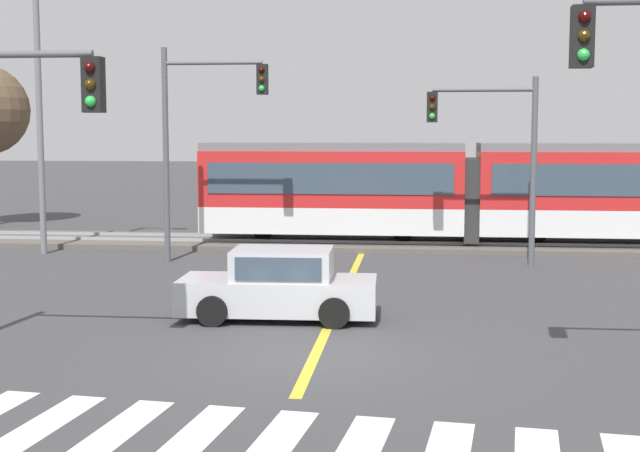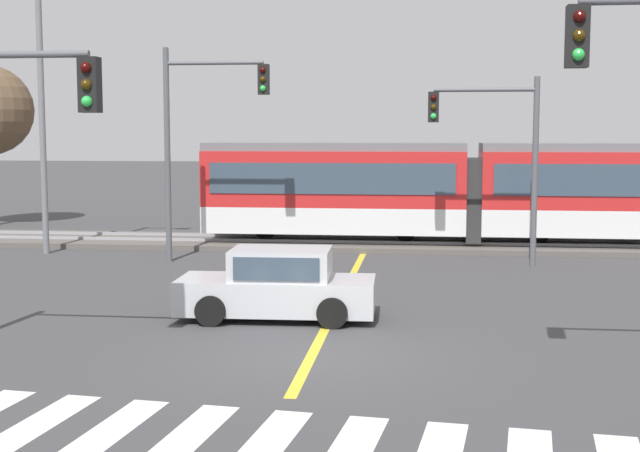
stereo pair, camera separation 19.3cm
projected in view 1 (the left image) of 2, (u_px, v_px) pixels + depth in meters
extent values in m
plane|color=#3D3D3F|center=(315.00, 356.00, 15.98)|extent=(200.00, 200.00, 0.00)
cube|color=#56514C|center=(365.00, 244.00, 31.16)|extent=(120.00, 4.00, 0.18)
cube|color=#939399|center=(364.00, 242.00, 30.43)|extent=(120.00, 0.08, 0.10)
cube|color=#939399|center=(366.00, 237.00, 31.85)|extent=(120.00, 0.08, 0.10)
cube|color=silver|center=(333.00, 218.00, 31.19)|extent=(9.00, 2.60, 0.90)
cube|color=red|center=(333.00, 178.00, 31.04)|extent=(9.00, 2.60, 1.90)
cube|color=#384756|center=(329.00, 179.00, 29.73)|extent=(8.28, 0.04, 1.04)
cube|color=slate|center=(333.00, 147.00, 30.92)|extent=(9.00, 2.39, 0.28)
cylinder|color=black|center=(403.00, 232.00, 30.97)|extent=(0.70, 0.20, 0.70)
cylinder|color=black|center=(263.00, 230.00, 31.50)|extent=(0.70, 0.20, 0.70)
cube|color=silver|center=(611.00, 221.00, 30.16)|extent=(9.00, 2.60, 0.90)
cube|color=red|center=(613.00, 180.00, 30.01)|extent=(9.00, 2.60, 1.90)
cube|color=#384756|center=(622.00, 180.00, 28.70)|extent=(8.28, 0.04, 1.04)
cube|color=slate|center=(614.00, 147.00, 29.89)|extent=(9.00, 2.39, 0.28)
cylinder|color=black|center=(537.00, 233.00, 30.47)|extent=(0.70, 0.20, 0.70)
cube|color=#2D2D2D|center=(470.00, 199.00, 30.60)|extent=(0.50, 2.34, 2.80)
cube|color=silver|center=(41.00, 426.00, 12.15)|extent=(0.88, 2.85, 0.01)
cube|color=silver|center=(116.00, 432.00, 11.91)|extent=(0.88, 2.85, 0.01)
cube|color=silver|center=(193.00, 438.00, 11.66)|extent=(0.88, 2.85, 0.01)
cube|color=silver|center=(274.00, 445.00, 11.42)|extent=(0.88, 2.85, 0.01)
cube|color=silver|center=(358.00, 452.00, 11.18)|extent=(0.88, 2.85, 0.01)
cube|color=gold|center=(341.00, 299.00, 21.29)|extent=(0.20, 15.98, 0.01)
cube|color=#B7BABF|center=(278.00, 295.00, 19.07)|extent=(4.25, 1.83, 0.72)
cube|color=#B7BABF|center=(283.00, 264.00, 18.99)|extent=(2.15, 1.58, 0.64)
cube|color=#384756|center=(236.00, 263.00, 19.07)|extent=(0.14, 1.43, 0.52)
cube|color=#384756|center=(278.00, 269.00, 18.22)|extent=(1.79, 0.09, 0.48)
cylinder|color=black|center=(212.00, 311.00, 18.35)|extent=(0.65, 0.24, 0.64)
cylinder|color=black|center=(227.00, 296.00, 20.04)|extent=(0.65, 0.24, 0.64)
cylinder|color=black|center=(334.00, 313.00, 18.15)|extent=(0.65, 0.24, 0.64)
cylinder|color=black|center=(339.00, 297.00, 19.84)|extent=(0.65, 0.24, 0.64)
cube|color=black|center=(582.00, 37.00, 13.00)|extent=(0.32, 0.28, 0.90)
sphere|color=#360605|center=(585.00, 17.00, 12.82)|extent=(0.18, 0.18, 0.18)
sphere|color=#3A2706|center=(584.00, 36.00, 12.85)|extent=(0.18, 0.18, 0.18)
sphere|color=green|center=(583.00, 55.00, 12.88)|extent=(0.18, 0.18, 0.18)
cube|color=black|center=(93.00, 85.00, 14.47)|extent=(0.32, 0.28, 0.90)
sphere|color=#360605|center=(90.00, 67.00, 14.29)|extent=(0.18, 0.18, 0.18)
sphere|color=#3A2706|center=(90.00, 84.00, 14.32)|extent=(0.18, 0.18, 0.18)
sphere|color=green|center=(91.00, 101.00, 14.35)|extent=(0.18, 0.18, 0.18)
cylinder|color=#515459|center=(166.00, 156.00, 27.15)|extent=(0.18, 0.18, 6.52)
cylinder|color=#515459|center=(213.00, 63.00, 26.69)|extent=(3.00, 0.12, 0.12)
cube|color=black|center=(262.00, 79.00, 26.58)|extent=(0.32, 0.28, 0.90)
sphere|color=#360605|center=(261.00, 70.00, 26.40)|extent=(0.18, 0.18, 0.18)
sphere|color=#3A2706|center=(262.00, 79.00, 26.43)|extent=(0.18, 0.18, 0.18)
sphere|color=green|center=(262.00, 88.00, 26.46)|extent=(0.18, 0.18, 0.18)
cylinder|color=#515459|center=(533.00, 172.00, 26.33)|extent=(0.18, 0.18, 5.60)
cylinder|color=#515459|center=(484.00, 90.00, 26.23)|extent=(3.00, 0.12, 0.12)
cube|color=black|center=(432.00, 107.00, 26.45)|extent=(0.32, 0.28, 0.90)
sphere|color=#360605|center=(432.00, 98.00, 26.27)|extent=(0.18, 0.18, 0.18)
sphere|color=#3A2706|center=(432.00, 107.00, 26.30)|extent=(0.18, 0.18, 0.18)
sphere|color=green|center=(432.00, 116.00, 26.33)|extent=(0.18, 0.18, 0.18)
cylinder|color=slate|center=(39.00, 101.00, 28.70)|extent=(0.20, 0.20, 9.93)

